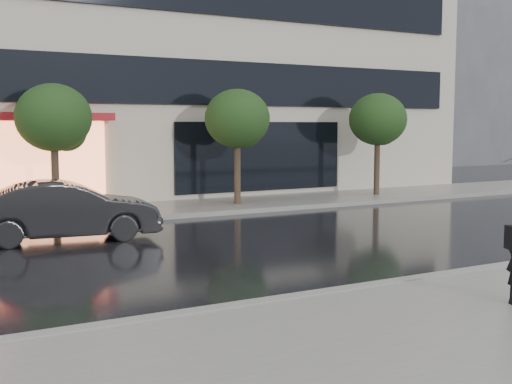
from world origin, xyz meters
TOP-DOWN VIEW (x-y plane):
  - ground at (0.00, 0.00)m, footprint 120.00×120.00m
  - sidewalk_near at (0.00, -3.25)m, footprint 60.00×4.50m
  - sidewalk_far at (0.00, 10.25)m, footprint 60.00×3.50m
  - curb_near at (0.00, -1.00)m, footprint 60.00×0.25m
  - curb_far at (0.00, 8.50)m, footprint 60.00×0.25m
  - bg_building_right at (26.00, 28.00)m, footprint 12.00×12.00m
  - tree_mid_west at (-2.94, 10.03)m, footprint 2.20×2.20m
  - tree_mid_east at (3.06, 10.03)m, footprint 2.20×2.20m
  - tree_far_east at (9.06, 10.03)m, footprint 2.20×2.20m
  - parked_car at (-3.49, 6.33)m, footprint 4.54×2.07m

SIDE VIEW (x-z plane):
  - ground at x=0.00m, z-range 0.00..0.00m
  - sidewalk_near at x=0.00m, z-range 0.00..0.12m
  - sidewalk_far at x=0.00m, z-range 0.00..0.12m
  - curb_near at x=0.00m, z-range 0.00..0.14m
  - curb_far at x=0.00m, z-range 0.00..0.14m
  - parked_car at x=-3.49m, z-range 0.00..1.44m
  - tree_mid_west at x=-2.94m, z-range 0.93..4.92m
  - tree_mid_east at x=3.06m, z-range 0.93..4.92m
  - tree_far_east at x=9.06m, z-range 0.93..4.92m
  - bg_building_right at x=26.00m, z-range 0.00..16.00m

